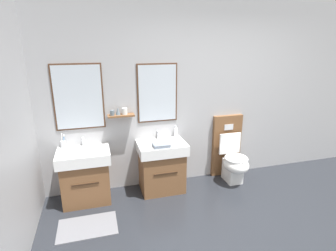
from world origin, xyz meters
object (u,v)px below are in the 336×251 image
(vanity_sink_left, at_px, (85,174))
(toilet, at_px, (231,157))
(toothbrush_cup, at_px, (63,144))
(soap_dispenser, at_px, (176,132))
(vanity_sink_right, at_px, (162,165))
(folded_hand_towel, at_px, (161,145))

(vanity_sink_left, xyz_separation_m, toilet, (2.18, 0.02, -0.01))
(vanity_sink_left, distance_m, toothbrush_cup, 0.51)
(vanity_sink_left, height_order, soap_dispenser, soap_dispenser)
(soap_dispenser, bearing_deg, vanity_sink_left, -171.93)
(vanity_sink_right, bearing_deg, toothbrush_cup, 172.31)
(vanity_sink_left, distance_m, vanity_sink_right, 1.06)
(vanity_sink_right, xyz_separation_m, toothbrush_cup, (-1.32, 0.18, 0.40))
(toothbrush_cup, xyz_separation_m, folded_hand_towel, (1.28, -0.33, -0.03))
(vanity_sink_left, relative_size, soap_dispenser, 4.29)
(toilet, height_order, folded_hand_towel, toilet)
(toilet, relative_size, folded_hand_towel, 4.55)
(vanity_sink_left, bearing_deg, vanity_sink_right, 0.00)
(vanity_sink_right, height_order, toothbrush_cup, toothbrush_cup)
(vanity_sink_left, distance_m, folded_hand_towel, 1.10)
(toilet, bearing_deg, soap_dispenser, 168.73)
(soap_dispenser, height_order, folded_hand_towel, soap_dispenser)
(toilet, xyz_separation_m, soap_dispenser, (-0.86, 0.17, 0.43))
(vanity_sink_right, distance_m, soap_dispenser, 0.53)
(vanity_sink_left, xyz_separation_m, vanity_sink_right, (1.06, 0.00, 0.00))
(toilet, height_order, soap_dispenser, toilet)
(folded_hand_towel, bearing_deg, soap_dispenser, 48.33)
(toilet, distance_m, soap_dispenser, 0.98)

